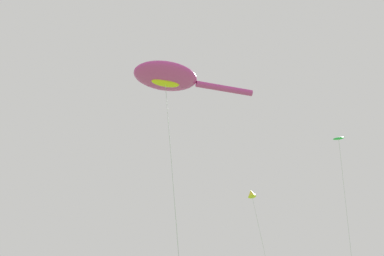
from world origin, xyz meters
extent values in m
ellipsoid|color=#CC3899|center=(-0.05, 16.56, 15.99)|extent=(3.82, 2.65, 1.03)
cylinder|color=#CC3899|center=(3.59, 16.43, 15.84)|extent=(3.55, 0.49, 0.37)
ellipsoid|color=yellow|center=(-0.05, 16.56, 15.53)|extent=(1.66, 0.66, 0.37)
cylinder|color=#B2B2B7|center=(0.16, 14.79, 7.74)|extent=(0.45, 3.57, 15.48)
ellipsoid|color=green|center=(11.67, 16.97, 14.04)|extent=(0.84, 0.80, 0.33)
cylinder|color=#B2B2B7|center=(11.61, 17.71, 7.02)|extent=(0.14, 1.51, 14.05)
cone|color=yellow|center=(8.48, 23.55, 12.25)|extent=(0.83, 0.87, 0.63)
camera|label=1|loc=(-4.71, -2.50, 1.59)|focal=38.78mm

